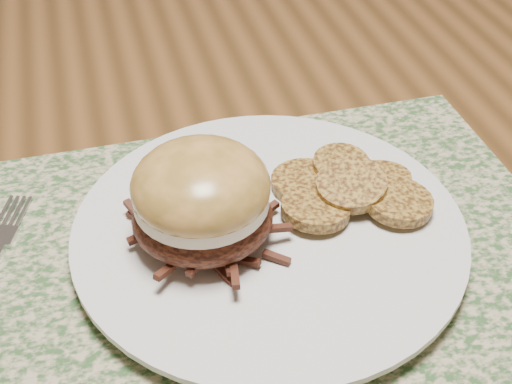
% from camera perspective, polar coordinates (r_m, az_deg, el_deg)
% --- Properties ---
extents(dining_table, '(1.50, 0.90, 0.75)m').
position_cam_1_polar(dining_table, '(0.81, 12.53, 6.09)').
color(dining_table, brown).
rests_on(dining_table, ground).
extents(placemat, '(0.45, 0.33, 0.00)m').
position_cam_1_polar(placemat, '(0.50, -0.26, -5.84)').
color(placemat, '#2E4F28').
rests_on(placemat, dining_table).
extents(dinner_plate, '(0.26, 0.26, 0.02)m').
position_cam_1_polar(dinner_plate, '(0.50, 1.06, -3.31)').
color(dinner_plate, silver).
rests_on(dinner_plate, placemat).
extents(pork_sandwich, '(0.11, 0.11, 0.07)m').
position_cam_1_polar(pork_sandwich, '(0.47, -4.39, -0.60)').
color(pork_sandwich, black).
rests_on(pork_sandwich, dinner_plate).
extents(roasted_potatoes, '(0.12, 0.11, 0.03)m').
position_cam_1_polar(roasted_potatoes, '(0.52, 7.33, 0.34)').
color(roasted_potatoes, olive).
rests_on(roasted_potatoes, dinner_plate).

